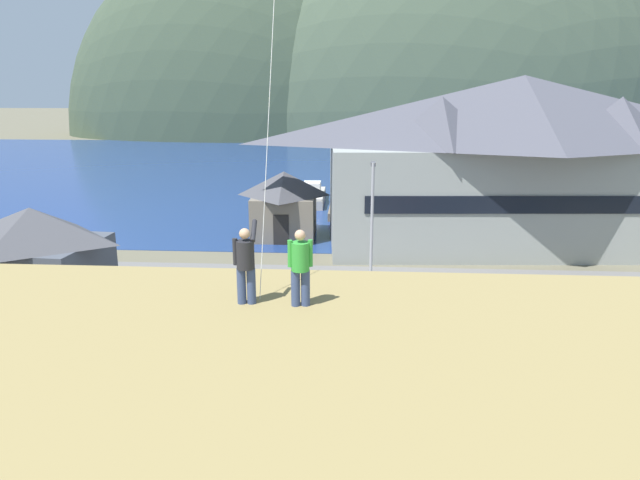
{
  "coord_description": "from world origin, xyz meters",
  "views": [
    {
      "loc": [
        2.18,
        -18.88,
        10.8
      ],
      "look_at": [
        0.36,
        9.0,
        3.36
      ],
      "focal_mm": 32.06,
      "sensor_mm": 36.0,
      "label": 1
    }
  ],
  "objects_px": {
    "wharf_dock": "(348,202)",
    "parked_car_mid_row_center": "(553,381)",
    "person_kite_flyer": "(246,263)",
    "moored_boat_wharfside": "(312,196)",
    "moored_boat_outer_mooring": "(385,199)",
    "harbor_lodge": "(518,158)",
    "person_companion": "(300,265)",
    "storage_shed_near_lot": "(35,253)",
    "parked_car_front_row_red": "(510,310)",
    "parked_car_corner_spot": "(237,305)",
    "storage_shed_waterside": "(284,203)",
    "parking_light_pole": "(372,219)"
  },
  "relations": [
    {
      "from": "moored_boat_wharfside",
      "to": "moored_boat_outer_mooring",
      "type": "bearing_deg",
      "value": -9.66
    },
    {
      "from": "wharf_dock",
      "to": "person_kite_flyer",
      "type": "distance_m",
      "value": 41.75
    },
    {
      "from": "moored_boat_wharfside",
      "to": "person_kite_flyer",
      "type": "bearing_deg",
      "value": -87.5
    },
    {
      "from": "parked_car_corner_spot",
      "to": "parking_light_pole",
      "type": "relative_size",
      "value": 0.61
    },
    {
      "from": "person_kite_flyer",
      "to": "parking_light_pole",
      "type": "bearing_deg",
      "value": 79.45
    },
    {
      "from": "person_kite_flyer",
      "to": "person_companion",
      "type": "relative_size",
      "value": 1.07
    },
    {
      "from": "person_companion",
      "to": "harbor_lodge",
      "type": "bearing_deg",
      "value": 66.53
    },
    {
      "from": "harbor_lodge",
      "to": "storage_shed_waterside",
      "type": "height_order",
      "value": "harbor_lodge"
    },
    {
      "from": "wharf_dock",
      "to": "parking_light_pole",
      "type": "bearing_deg",
      "value": -86.12
    },
    {
      "from": "harbor_lodge",
      "to": "storage_shed_waterside",
      "type": "xyz_separation_m",
      "value": [
        -16.42,
        1.22,
        -3.64
      ]
    },
    {
      "from": "storage_shed_waterside",
      "to": "moored_boat_wharfside",
      "type": "xyz_separation_m",
      "value": [
        1.08,
        12.77,
        -1.83
      ]
    },
    {
      "from": "storage_shed_waterside",
      "to": "person_companion",
      "type": "xyz_separation_m",
      "value": [
        4.15,
        -29.47,
        4.49
      ]
    },
    {
      "from": "moored_boat_outer_mooring",
      "to": "parked_car_mid_row_center",
      "type": "bearing_deg",
      "value": -83.1
    },
    {
      "from": "parked_car_corner_spot",
      "to": "harbor_lodge",
      "type": "bearing_deg",
      "value": 43.41
    },
    {
      "from": "moored_boat_outer_mooring",
      "to": "parked_car_mid_row_center",
      "type": "relative_size",
      "value": 1.64
    },
    {
      "from": "parking_light_pole",
      "to": "person_kite_flyer",
      "type": "height_order",
      "value": "person_kite_flyer"
    },
    {
      "from": "storage_shed_near_lot",
      "to": "harbor_lodge",
      "type": "bearing_deg",
      "value": 25.22
    },
    {
      "from": "storage_shed_waterside",
      "to": "parking_light_pole",
      "type": "distance_m",
      "value": 13.53
    },
    {
      "from": "parked_car_front_row_red",
      "to": "parked_car_mid_row_center",
      "type": "bearing_deg",
      "value": -91.8
    },
    {
      "from": "moored_boat_wharfside",
      "to": "parked_car_front_row_red",
      "type": "xyz_separation_m",
      "value": [
        11.33,
        -29.39,
        0.34
      ]
    },
    {
      "from": "storage_shed_waterside",
      "to": "person_companion",
      "type": "relative_size",
      "value": 3.22
    },
    {
      "from": "harbor_lodge",
      "to": "person_companion",
      "type": "bearing_deg",
      "value": -113.47
    },
    {
      "from": "person_companion",
      "to": "parked_car_front_row_red",
      "type": "bearing_deg",
      "value": 57.25
    },
    {
      "from": "moored_boat_outer_mooring",
      "to": "parked_car_mid_row_center",
      "type": "xyz_separation_m",
      "value": [
        4.21,
        -34.76,
        0.34
      ]
    },
    {
      "from": "storage_shed_waterside",
      "to": "parked_car_front_row_red",
      "type": "xyz_separation_m",
      "value": [
        12.42,
        -16.63,
        -1.49
      ]
    },
    {
      "from": "wharf_dock",
      "to": "parked_car_mid_row_center",
      "type": "height_order",
      "value": "parked_car_mid_row_center"
    },
    {
      "from": "moored_boat_wharfside",
      "to": "parked_car_mid_row_center",
      "type": "bearing_deg",
      "value": -72.8
    },
    {
      "from": "wharf_dock",
      "to": "moored_boat_wharfside",
      "type": "relative_size",
      "value": 1.88
    },
    {
      "from": "harbor_lodge",
      "to": "storage_shed_near_lot",
      "type": "bearing_deg",
      "value": -154.78
    },
    {
      "from": "storage_shed_near_lot",
      "to": "person_kite_flyer",
      "type": "distance_m",
      "value": 21.19
    },
    {
      "from": "wharf_dock",
      "to": "parked_car_front_row_red",
      "type": "bearing_deg",
      "value": -74.57
    },
    {
      "from": "moored_boat_outer_mooring",
      "to": "person_companion",
      "type": "xyz_separation_m",
      "value": [
        -3.85,
        -41.06,
        6.32
      ]
    },
    {
      "from": "storage_shed_near_lot",
      "to": "moored_boat_outer_mooring",
      "type": "xyz_separation_m",
      "value": [
        19.12,
        25.78,
        -1.87
      ]
    },
    {
      "from": "harbor_lodge",
      "to": "storage_shed_near_lot",
      "type": "relative_size",
      "value": 3.92
    },
    {
      "from": "parked_car_corner_spot",
      "to": "moored_boat_wharfside",
      "type": "bearing_deg",
      "value": 87.69
    },
    {
      "from": "parked_car_front_row_red",
      "to": "harbor_lodge",
      "type": "bearing_deg",
      "value": 75.43
    },
    {
      "from": "parking_light_pole",
      "to": "person_companion",
      "type": "xyz_separation_m",
      "value": [
        -2.03,
        -17.54,
        2.9
      ]
    },
    {
      "from": "storage_shed_near_lot",
      "to": "wharf_dock",
      "type": "xyz_separation_m",
      "value": [
        15.7,
        25.96,
        -2.24
      ]
    },
    {
      "from": "parked_car_mid_row_center",
      "to": "person_companion",
      "type": "relative_size",
      "value": 2.46
    },
    {
      "from": "storage_shed_near_lot",
      "to": "storage_shed_waterside",
      "type": "xyz_separation_m",
      "value": [
        11.12,
        14.19,
        -0.04
      ]
    },
    {
      "from": "moored_boat_wharfside",
      "to": "storage_shed_near_lot",
      "type": "bearing_deg",
      "value": -114.36
    },
    {
      "from": "moored_boat_wharfside",
      "to": "parked_car_front_row_red",
      "type": "distance_m",
      "value": 31.5
    },
    {
      "from": "harbor_lodge",
      "to": "person_kite_flyer",
      "type": "distance_m",
      "value": 31.26
    },
    {
      "from": "wharf_dock",
      "to": "moored_boat_outer_mooring",
      "type": "distance_m",
      "value": 3.45
    },
    {
      "from": "storage_shed_near_lot",
      "to": "person_companion",
      "type": "height_order",
      "value": "person_companion"
    },
    {
      "from": "parked_car_mid_row_center",
      "to": "person_kite_flyer",
      "type": "height_order",
      "value": "person_kite_flyer"
    },
    {
      "from": "harbor_lodge",
      "to": "person_kite_flyer",
      "type": "bearing_deg",
      "value": -115.57
    },
    {
      "from": "storage_shed_waterside",
      "to": "moored_boat_outer_mooring",
      "type": "relative_size",
      "value": 0.8
    },
    {
      "from": "moored_boat_outer_mooring",
      "to": "wharf_dock",
      "type": "bearing_deg",
      "value": 177.07
    },
    {
      "from": "storage_shed_near_lot",
      "to": "moored_boat_wharfside",
      "type": "relative_size",
      "value": 0.98
    }
  ]
}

